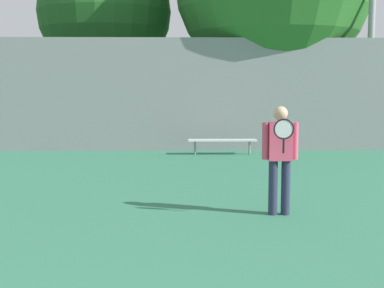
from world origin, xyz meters
name	(u,v)px	position (x,y,z in m)	size (l,w,h in m)	color
tennis_player	(280,154)	(2.67, 6.35, 0.97)	(0.56, 0.41, 1.70)	#282D47
bench_courtside_far	(222,141)	(2.37, 13.56, 0.40)	(1.98, 0.40, 0.44)	silver
back_fence	(142,95)	(0.00, 14.58, 1.72)	(28.10, 0.06, 3.44)	gray
tree_dark_dense	(105,13)	(-1.65, 18.68, 4.69)	(4.95, 4.95, 7.19)	brown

